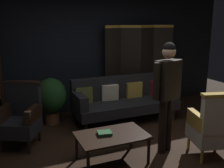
# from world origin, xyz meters

# --- Properties ---
(ground_plane) EXTENTS (10.00, 10.00, 0.00)m
(ground_plane) POSITION_xyz_m (0.00, 0.00, 0.00)
(ground_plane) COLOR black
(back_wall) EXTENTS (7.20, 0.10, 2.80)m
(back_wall) POSITION_xyz_m (0.00, 2.45, 1.40)
(back_wall) COLOR black
(back_wall) RESTS_ON ground_plane
(folding_screen) EXTENTS (1.71, 0.27, 1.90)m
(folding_screen) POSITION_xyz_m (1.27, 2.18, 0.99)
(folding_screen) COLOR black
(folding_screen) RESTS_ON ground_plane
(velvet_couch) EXTENTS (2.12, 0.78, 0.88)m
(velvet_couch) POSITION_xyz_m (0.55, 1.46, 0.46)
(velvet_couch) COLOR black
(velvet_couch) RESTS_ON ground_plane
(coffee_table) EXTENTS (1.00, 0.64, 0.42)m
(coffee_table) POSITION_xyz_m (-0.35, -0.01, 0.37)
(coffee_table) COLOR black
(coffee_table) RESTS_ON ground_plane
(armchair_gilt_accent) EXTENTS (0.71, 0.71, 1.04)m
(armchair_gilt_accent) POSITION_xyz_m (1.08, -0.48, 0.49)
(armchair_gilt_accent) COLOR gold
(armchair_gilt_accent) RESTS_ON ground_plane
(armchair_wing_left) EXTENTS (0.78, 0.78, 1.04)m
(armchair_wing_left) POSITION_xyz_m (-1.49, 1.08, 0.49)
(armchair_wing_left) COLOR black
(armchair_wing_left) RESTS_ON ground_plane
(standing_figure) EXTENTS (0.56, 0.32, 1.70)m
(standing_figure) POSITION_xyz_m (0.54, -0.04, 1.03)
(standing_figure) COLOR black
(standing_figure) RESTS_ON ground_plane
(potted_plant) EXTENTS (0.62, 0.62, 0.92)m
(potted_plant) POSITION_xyz_m (-0.86, 1.82, 0.53)
(potted_plant) COLOR brown
(potted_plant) RESTS_ON ground_plane
(book_green_cloth) EXTENTS (0.22, 0.20, 0.04)m
(book_green_cloth) POSITION_xyz_m (-0.45, 0.03, 0.44)
(book_green_cloth) COLOR #1E4C28
(book_green_cloth) RESTS_ON coffee_table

